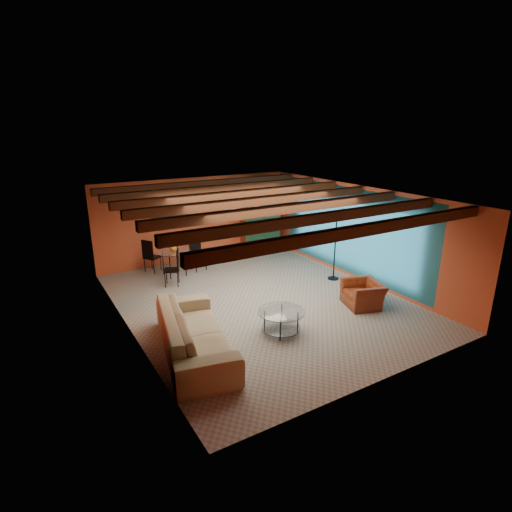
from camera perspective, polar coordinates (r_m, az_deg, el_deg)
room at (r=9.88m, az=0.27°, el=6.56°), size 6.52×8.01×2.71m
sofa at (r=8.20m, az=-8.58°, el=-10.48°), size 1.76×3.15×0.87m
armchair at (r=10.48m, az=14.66°, el=-5.12°), size 1.09×1.17×0.62m
coffee_table at (r=8.92m, az=3.50°, el=-9.12°), size 1.14×1.14×0.51m
dining_table at (r=12.32m, az=-11.33°, el=-0.35°), size 2.16×2.16×1.04m
armoire at (r=14.27m, az=0.39°, el=4.81°), size 1.30×0.79×2.14m
floor_lamp at (r=11.87m, az=10.94°, el=1.26°), size 0.41×0.41×1.94m
ceiling_fan at (r=9.79m, az=0.60°, el=6.44°), size 1.50×1.50×0.44m
painting at (r=13.09m, az=-11.96°, el=5.81°), size 1.05×0.03×0.65m
potted_plant at (r=14.03m, az=0.40°, el=10.09°), size 0.51×0.46×0.50m
vase at (r=12.14m, az=-11.51°, el=2.44°), size 0.20×0.20×0.20m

